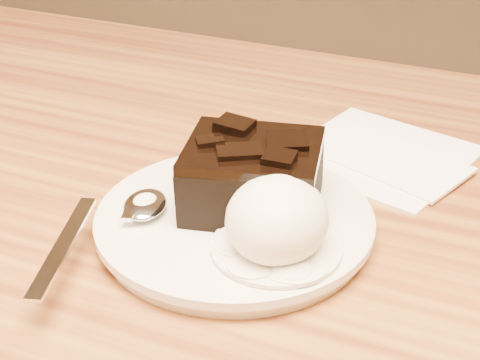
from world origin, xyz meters
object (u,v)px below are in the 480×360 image
at_px(ice_cream_scoop, 277,219).
at_px(spoon, 145,206).
at_px(napkin, 379,154).
at_px(brownie, 253,180).
at_px(plate, 234,224).

distance_m(ice_cream_scoop, spoon, 0.11).
relative_size(ice_cream_scoop, napkin, 0.51).
distance_m(spoon, napkin, 0.22).
bearing_deg(brownie, plate, -114.91).
distance_m(plate, brownie, 0.04).
bearing_deg(plate, napkin, 67.57).
bearing_deg(ice_cream_scoop, brownie, 128.42).
bearing_deg(plate, spoon, -158.84).
bearing_deg(ice_cream_scoop, plate, 145.91).
height_order(plate, ice_cream_scoop, ice_cream_scoop).
relative_size(plate, brownie, 2.14).
distance_m(brownie, napkin, 0.16).
xyz_separation_m(brownie, spoon, (-0.07, -0.04, -0.02)).
relative_size(brownie, spoon, 0.54).
relative_size(plate, spoon, 1.16).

